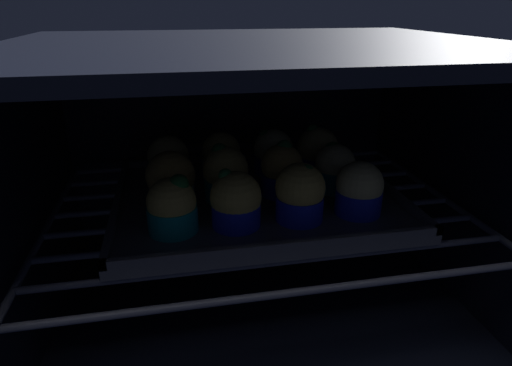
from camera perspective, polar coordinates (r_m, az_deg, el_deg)
name	(u,v)px	position (r cm, az deg, el deg)	size (l,w,h in cm)	color
oven_cavity	(251,174)	(61.52, -0.64, 1.23)	(59.00, 47.00, 37.00)	black
oven_rack	(257,208)	(59.07, 0.13, -3.33)	(54.80, 42.00, 0.80)	#444756
baking_tray	(256,199)	(59.23, 0.00, -2.09)	(37.39, 29.77, 2.20)	#4C4C51
muffin_row0_col0	(172,207)	(49.78, -11.04, -3.14)	(5.78, 5.78, 6.95)	#0C8C84
muffin_row0_col1	(236,202)	(50.08, -2.70, -2.48)	(6.05, 6.05, 7.02)	#1928B7
muffin_row0_col2	(300,193)	(51.53, 5.87, -1.38)	(6.01, 6.01, 7.17)	#1928B7
muffin_row0_col3	(359,190)	(54.54, 13.52, -0.94)	(5.82, 5.82, 6.73)	#1928B7
muffin_row1_col0	(171,180)	(56.44, -11.21, 0.34)	(6.34, 6.34, 7.14)	silver
muffin_row1_col1	(226,175)	(56.86, -4.04, 1.12)	(6.03, 6.03, 7.67)	#0C8C84
muffin_row1_col2	(282,171)	(58.49, 3.46, 1.65)	(5.78, 5.78, 7.59)	#1928B7
muffin_row1_col3	(335,169)	(61.04, 10.39, 1.90)	(5.78, 5.78, 6.69)	#0C8C84
muffin_row2_col0	(168,160)	(64.35, -11.53, 3.00)	(6.01, 6.01, 6.75)	silver
muffin_row2_col1	(221,157)	(64.64, -4.61, 3.50)	(5.78, 5.78, 6.87)	silver
muffin_row2_col2	(273,154)	(65.64, 2.28, 3.93)	(5.98, 5.98, 6.95)	#1928B7
muffin_row2_col3	(317,151)	(67.13, 8.13, 4.17)	(6.34, 6.34, 7.38)	#1928B7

